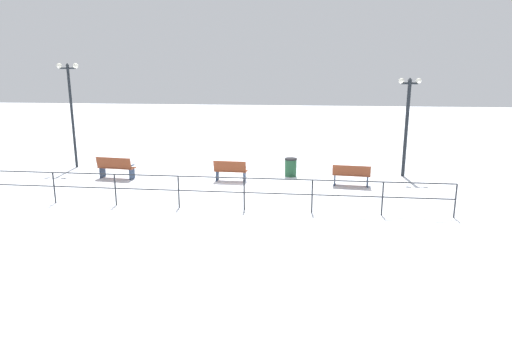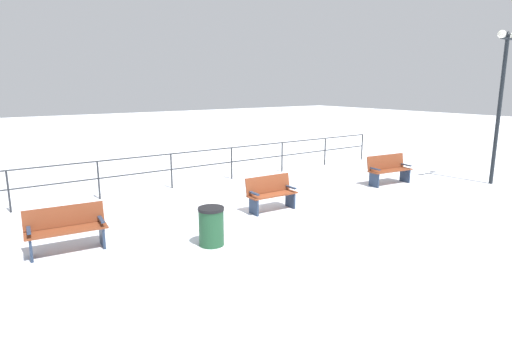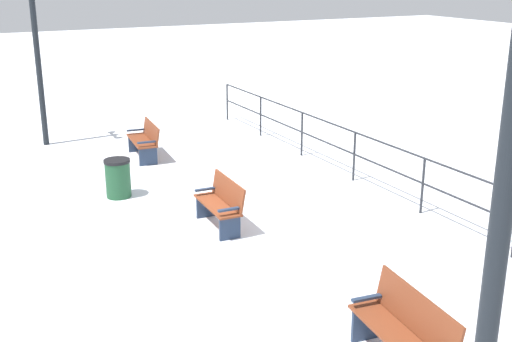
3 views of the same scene
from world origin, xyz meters
name	(u,v)px [view 1 (image 1 of 3)]	position (x,y,z in m)	size (l,w,h in m)	color
ground_plane	(231,181)	(0.00, 0.00, 0.00)	(80.00, 80.00, 0.00)	white
bench_nearest	(351,175)	(-0.13, -4.98, 0.46)	(0.69, 1.55, 0.89)	brown
bench_second	(230,171)	(0.02, 0.00, 0.47)	(0.54, 1.39, 0.91)	brown
bench_third	(116,167)	(-0.10, 4.99, 0.51)	(0.69, 1.66, 0.97)	brown
lamppost_near	(407,116)	(1.86, -7.42, 2.64)	(0.23, 0.93, 4.28)	black
lamppost_middle	(71,100)	(1.86, 7.87, 3.21)	(0.24, 1.04, 4.90)	black
waterfront_railing	(211,187)	(-3.73, 0.00, 0.77)	(0.05, 15.83, 1.13)	#26282D
trash_bin	(291,167)	(1.25, -2.48, 0.41)	(0.54, 0.54, 0.81)	#1E4C2D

